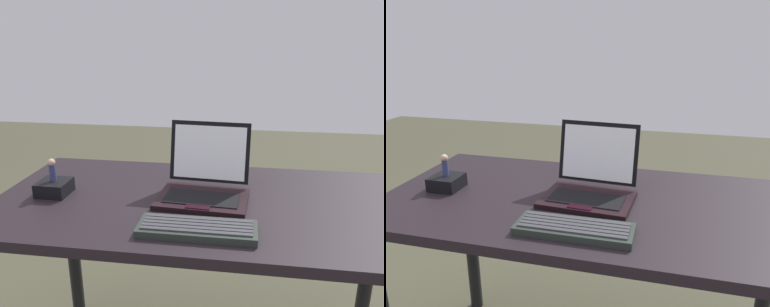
{
  "view_description": "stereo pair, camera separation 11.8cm",
  "coord_description": "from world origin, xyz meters",
  "views": [
    {
      "loc": [
        0.12,
        -1.11,
        1.25
      ],
      "look_at": [
        -0.05,
        0.01,
        0.9
      ],
      "focal_mm": 35.48,
      "sensor_mm": 36.0,
      "label": 1
    },
    {
      "loc": [
        0.23,
        -1.08,
        1.25
      ],
      "look_at": [
        -0.05,
        0.01,
        0.9
      ],
      "focal_mm": 35.48,
      "sensor_mm": 36.0,
      "label": 2
    }
  ],
  "objects": [
    {
      "name": "desk",
      "position": [
        0.0,
        0.0,
        0.65
      ],
      "size": [
        1.35,
        0.67,
        0.75
      ],
      "color": "black",
      "rests_on": "ground"
    },
    {
      "name": "figurine",
      "position": [
        -0.5,
        -0.03,
        0.84
      ],
      "size": [
        0.02,
        0.02,
        0.08
      ],
      "color": "navy",
      "rests_on": "figurine_stand"
    },
    {
      "name": "figurine_stand",
      "position": [
        -0.5,
        -0.03,
        0.77
      ],
      "size": [
        0.1,
        0.1,
        0.05
      ],
      "primitive_type": "cube",
      "color": "black",
      "rests_on": "desk"
    },
    {
      "name": "laptop_front",
      "position": [
        -0.01,
        0.02,
        0.8
      ],
      "size": [
        0.29,
        0.26,
        0.23
      ],
      "color": "black",
      "rests_on": "desk"
    },
    {
      "name": "external_keyboard",
      "position": [
        0.0,
        -0.21,
        0.76
      ],
      "size": [
        0.32,
        0.11,
        0.03
      ],
      "color": "#272F29",
      "rests_on": "desk"
    }
  ]
}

